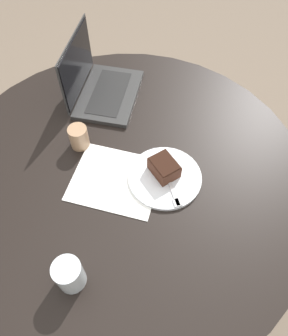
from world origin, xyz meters
TOP-DOWN VIEW (x-y plane):
  - ground_plane at (0.00, 0.00)m, footprint 12.00×12.00m
  - dining_table at (0.00, 0.00)m, footprint 1.29×1.29m
  - paper_document at (-0.01, -0.04)m, footprint 0.30×0.26m
  - plate at (0.14, 0.01)m, footprint 0.25×0.25m
  - cake_slice at (0.13, 0.03)m, footprint 0.12×0.12m
  - fork at (0.18, -0.03)m, footprint 0.11×0.15m
  - coffee_glass at (-0.19, 0.06)m, footprint 0.07×0.07m
  - water_glass at (-0.01, -0.39)m, footprint 0.08×0.08m
  - laptop at (-0.21, 0.32)m, footprint 0.26×0.34m

SIDE VIEW (x-z plane):
  - ground_plane at x=0.00m, z-range 0.00..0.00m
  - dining_table at x=0.00m, z-range 0.23..0.95m
  - paper_document at x=-0.01m, z-range 0.72..0.72m
  - plate at x=0.14m, z-range 0.72..0.73m
  - fork at x=0.18m, z-range 0.73..0.73m
  - cake_slice at x=0.13m, z-range 0.73..0.78m
  - coffee_glass at x=-0.19m, z-range 0.72..0.80m
  - laptop at x=-0.21m, z-range 0.64..0.89m
  - water_glass at x=-0.01m, z-range 0.72..0.82m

